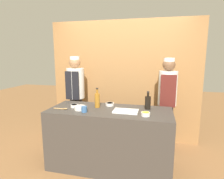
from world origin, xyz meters
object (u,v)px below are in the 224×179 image
(sauce_bowl_orange, at_px, (74,106))
(chef_left, at_px, (76,96))
(sauce_bowl_white, at_px, (80,108))
(bottle_amber, at_px, (97,100))
(sauce_bowl_red, at_px, (110,104))
(bottle_soy, at_px, (148,102))
(sauce_bowl_yellow, at_px, (146,114))
(wooden_spoon, at_px, (62,109))
(chef_right, at_px, (167,101))
(cutting_board, at_px, (126,111))
(cup_blue, at_px, (84,109))

(sauce_bowl_orange, height_order, chef_left, chef_left)
(sauce_bowl_white, distance_m, bottle_amber, 0.30)
(sauce_bowl_red, height_order, bottle_soy, bottle_soy)
(sauce_bowl_yellow, xyz_separation_m, wooden_spoon, (-1.25, 0.02, -0.02))
(chef_right, bearing_deg, sauce_bowl_yellow, -110.01)
(wooden_spoon, bearing_deg, bottle_amber, 25.39)
(cutting_board, distance_m, chef_right, 0.96)
(sauce_bowl_white, bearing_deg, sauce_bowl_red, 41.48)
(cup_blue, relative_size, chef_left, 0.05)
(sauce_bowl_yellow, xyz_separation_m, bottle_amber, (-0.76, 0.25, 0.09))
(sauce_bowl_white, xyz_separation_m, bottle_soy, (0.98, 0.28, 0.07))
(bottle_amber, distance_m, chef_left, 0.89)
(sauce_bowl_red, relative_size, chef_right, 0.08)
(bottle_soy, height_order, chef_right, chef_right)
(bottle_amber, bearing_deg, cutting_board, -15.15)
(sauce_bowl_orange, distance_m, wooden_spoon, 0.20)
(sauce_bowl_orange, bearing_deg, wooden_spoon, -130.21)
(bottle_amber, relative_size, wooden_spoon, 1.38)
(cutting_board, distance_m, chef_left, 1.34)
(sauce_bowl_red, distance_m, cutting_board, 0.41)
(sauce_bowl_yellow, bearing_deg, wooden_spoon, 179.00)
(cutting_board, height_order, bottle_amber, bottle_amber)
(chef_right, bearing_deg, wooden_spoon, -151.54)
(chef_right, bearing_deg, sauce_bowl_orange, -154.22)
(cutting_board, bearing_deg, chef_left, 146.19)
(sauce_bowl_yellow, bearing_deg, sauce_bowl_white, 176.35)
(sauce_bowl_white, distance_m, cutting_board, 0.68)
(wooden_spoon, bearing_deg, sauce_bowl_orange, 49.79)
(cutting_board, relative_size, chef_left, 0.21)
(bottle_soy, xyz_separation_m, bottle_amber, (-0.77, -0.09, 0.01))
(sauce_bowl_white, xyz_separation_m, sauce_bowl_yellow, (0.97, -0.06, -0.00))
(sauce_bowl_red, relative_size, cup_blue, 1.55)
(sauce_bowl_red, xyz_separation_m, chef_left, (-0.80, 0.47, -0.01))
(sauce_bowl_yellow, height_order, bottle_amber, bottle_amber)
(bottle_amber, bearing_deg, sauce_bowl_yellow, -18.34)
(bottle_soy, distance_m, cup_blue, 0.95)
(sauce_bowl_orange, distance_m, sauce_bowl_white, 0.18)
(sauce_bowl_orange, relative_size, bottle_amber, 0.38)
(cup_blue, distance_m, chef_right, 1.48)
(sauce_bowl_yellow, bearing_deg, bottle_amber, 161.66)
(sauce_bowl_white, relative_size, cutting_board, 0.47)
(sauce_bowl_white, height_order, chef_left, chef_left)
(bottle_soy, bearing_deg, cup_blue, -156.93)
(sauce_bowl_white, xyz_separation_m, chef_left, (-0.43, 0.81, -0.02))
(sauce_bowl_yellow, height_order, cutting_board, sauce_bowl_yellow)
(bottle_amber, height_order, cup_blue, bottle_amber)
(cup_blue, bearing_deg, sauce_bowl_yellow, 2.11)
(sauce_bowl_orange, xyz_separation_m, chef_left, (-0.29, 0.69, -0.01))
(bottle_soy, relative_size, bottle_amber, 0.89)
(bottle_amber, xyz_separation_m, chef_left, (-0.64, 0.62, -0.10))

